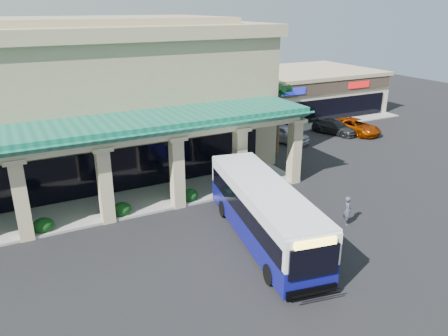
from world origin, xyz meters
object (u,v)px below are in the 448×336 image
car_red (335,127)px  car_gray (356,126)px  pedestrian (347,211)px  car_silver (285,133)px  transit_bus (264,214)px

car_red → car_gray: (1.93, -0.94, 0.05)m
pedestrian → car_silver: size_ratio=0.36×
transit_bus → car_silver: transit_bus is taller
car_gray → pedestrian: bearing=-141.6°
transit_bus → pedestrian: bearing=3.2°
transit_bus → car_silver: 18.87m
car_silver → car_red: 6.14m
car_silver → car_gray: car_silver is taller
transit_bus → car_red: transit_bus is taller
pedestrian → car_red: size_ratio=0.37×
car_red → car_silver: bearing=161.2°
car_red → car_gray: car_gray is taller
car_silver → transit_bus: bearing=-148.4°
pedestrian → car_silver: pedestrian is taller
pedestrian → car_silver: bearing=5.4°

